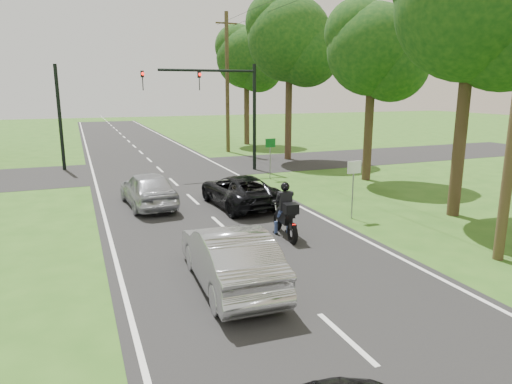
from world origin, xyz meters
The scene contains 16 objects.
ground centered at (0.00, 0.00, 0.00)m, with size 140.00×140.00×0.00m, color #2C5919.
road centered at (0.00, 10.00, 0.01)m, with size 8.00×100.00×0.01m, color black.
cross_road centered at (0.00, 16.00, 0.01)m, with size 60.00×7.00×0.01m, color black.
motorcycle_rider centered at (1.53, 1.93, 0.71)m, with size 0.63×2.08×1.80m.
dark_suv centered at (1.49, 6.23, 0.64)m, with size 2.09×4.53×1.26m, color black.
silver_sedan centered at (-1.28, -0.91, 0.74)m, with size 1.53×4.40×1.45m, color #AAABAF.
silver_suv centered at (-1.93, 7.50, 0.73)m, with size 1.69×4.19×1.43m, color #B0B2B8.
traffic_signal centered at (3.34, 14.00, 4.14)m, with size 6.38×0.44×6.00m.
signal_pole_far centered at (-5.20, 18.00, 3.00)m, with size 0.20×0.20×6.00m, color black.
utility_pole_far centered at (6.20, 22.00, 5.08)m, with size 1.60×0.28×10.00m.
sign_white centered at (4.70, 2.98, 1.60)m, with size 0.55×0.07×2.12m.
sign_green centered at (4.90, 10.98, 1.60)m, with size 0.55×0.07×2.12m.
tree_row_b centered at (8.79, 1.76, 7.13)m, with size 5.60×5.43×10.06m.
tree_row_c centered at (9.75, 8.80, 6.23)m, with size 4.80×4.65×8.76m.
tree_row_d centered at (9.10, 16.76, 7.43)m, with size 5.76×5.58×10.45m.
tree_row_e centered at (9.48, 25.78, 6.83)m, with size 5.28×5.12×9.61m.
Camera 1 is at (-4.46, -10.64, 4.61)m, focal length 32.00 mm.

